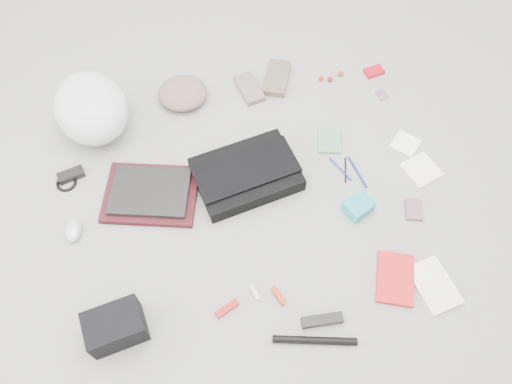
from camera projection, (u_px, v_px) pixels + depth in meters
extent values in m
plane|color=gray|center=(256.00, 198.00, 1.97)|extent=(4.00, 4.00, 0.00)
cube|color=black|center=(246.00, 174.00, 1.99)|extent=(0.44, 0.35, 0.07)
cube|color=black|center=(246.00, 169.00, 1.96)|extent=(0.43, 0.26, 0.01)
cube|color=#3E1116|center=(151.00, 194.00, 1.97)|extent=(0.42, 0.36, 0.03)
cube|color=black|center=(150.00, 191.00, 1.95)|extent=(0.35, 0.29, 0.02)
ellipsoid|color=white|center=(91.00, 108.00, 2.06)|extent=(0.38, 0.43, 0.22)
ellipsoid|color=#756353|center=(183.00, 93.00, 2.20)|extent=(0.26, 0.25, 0.08)
cube|color=slate|center=(249.00, 89.00, 2.25)|extent=(0.12, 0.19, 0.03)
cube|color=brown|center=(277.00, 78.00, 2.28)|extent=(0.17, 0.23, 0.03)
cube|color=black|center=(71.00, 175.00, 2.01)|extent=(0.11, 0.07, 0.03)
torus|color=black|center=(66.00, 183.00, 2.00)|extent=(0.09, 0.09, 0.01)
ellipsoid|color=#B9BAC3|center=(73.00, 230.00, 1.88)|extent=(0.07, 0.11, 0.04)
cube|color=black|center=(115.00, 327.00, 1.65)|extent=(0.21, 0.16, 0.12)
cube|color=#A3130D|center=(227.00, 309.00, 1.74)|extent=(0.09, 0.06, 0.01)
cylinder|color=silver|center=(255.00, 292.00, 1.77)|extent=(0.03, 0.06, 0.02)
cylinder|color=#C2360A|center=(278.00, 296.00, 1.76)|extent=(0.04, 0.07, 0.02)
cube|color=black|center=(322.00, 320.00, 1.71)|extent=(0.14, 0.04, 0.03)
cylinder|color=black|center=(315.00, 340.00, 1.68)|extent=(0.28, 0.09, 0.03)
cube|color=red|center=(395.00, 278.00, 1.79)|extent=(0.19, 0.23, 0.02)
cube|color=white|center=(434.00, 285.00, 1.78)|extent=(0.16, 0.21, 0.02)
cube|color=#508B61|center=(329.00, 141.00, 2.11)|extent=(0.12, 0.15, 0.01)
cylinder|color=navy|center=(340.00, 169.00, 2.04)|extent=(0.06, 0.13, 0.01)
cylinder|color=black|center=(345.00, 170.00, 2.04)|extent=(0.04, 0.12, 0.01)
cylinder|color=navy|center=(357.00, 172.00, 2.03)|extent=(0.04, 0.16, 0.01)
cube|color=teal|center=(358.00, 207.00, 1.93)|extent=(0.13, 0.12, 0.05)
cube|color=#7D5766|center=(414.00, 210.00, 1.94)|extent=(0.09, 0.11, 0.02)
cube|color=white|center=(405.00, 143.00, 2.11)|extent=(0.15, 0.15, 0.01)
cube|color=white|center=(422.00, 170.00, 2.04)|extent=(0.16, 0.16, 0.01)
sphere|color=red|center=(321.00, 78.00, 2.28)|extent=(0.03, 0.03, 0.02)
sphere|color=#990D0A|center=(330.00, 79.00, 2.28)|extent=(0.03, 0.03, 0.02)
sphere|color=#AC251B|center=(341.00, 73.00, 2.30)|extent=(0.03, 0.03, 0.02)
cube|color=red|center=(374.00, 71.00, 2.31)|extent=(0.10, 0.07, 0.02)
cube|color=#79536E|center=(382.00, 95.00, 2.25)|extent=(0.05, 0.06, 0.00)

